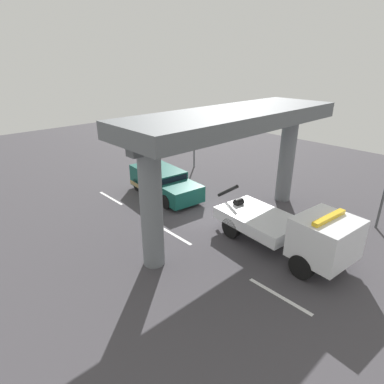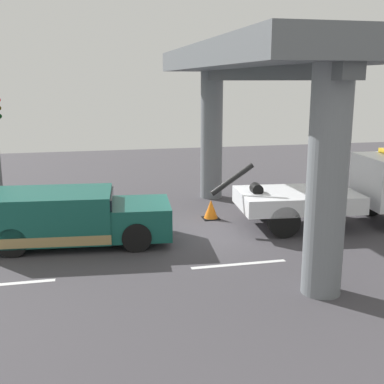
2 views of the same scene
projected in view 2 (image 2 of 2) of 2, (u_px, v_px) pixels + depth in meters
ground_plane at (212, 235)px, 15.60m from camera, size 60.00×40.00×0.10m
lane_stripe_mid at (239, 264)px, 12.97m from camera, size 2.60×0.16×0.01m
tow_truck_white at (353, 190)px, 16.30m from camera, size 7.34×2.95×2.46m
towed_van_green at (72, 218)px, 14.49m from camera, size 5.38×2.65×1.58m
overpass_structure at (254, 77)px, 14.79m from camera, size 3.60×11.68×5.82m
traffic_light_far at (326, 121)px, 21.31m from camera, size 0.39×0.32×4.12m
traffic_cone_orange at (211, 210)px, 17.20m from camera, size 0.57×0.57×0.67m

